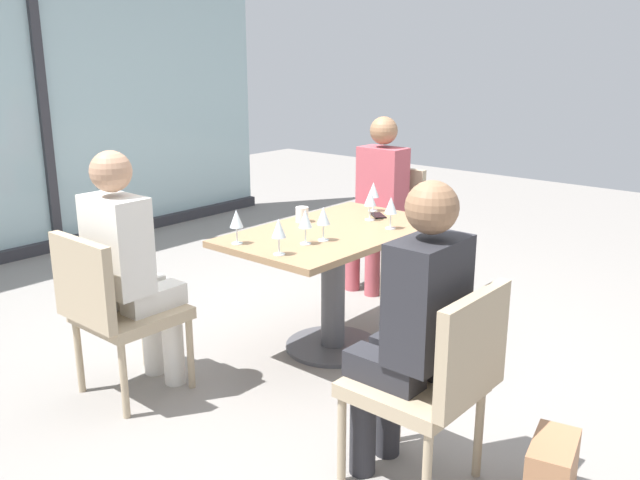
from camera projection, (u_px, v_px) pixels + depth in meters
The scene contains 20 objects.
ground_plane at pixel (333, 348), 4.02m from camera, with size 12.00×12.00×0.00m, color gray.
window_wall_backdrop at pixel (42, 112), 5.70m from camera, with size 4.76×0.10×2.70m.
dining_table_main at pixel (333, 263), 3.88m from camera, with size 1.28×0.76×0.73m.
chair_far_right at pixel (385, 219), 5.02m from camera, with size 0.50×0.46×0.87m.
chair_front_left at pixel (435, 377), 2.60m from camera, with size 0.46×0.50×0.87m.
chair_far_left at pixel (113, 306), 3.32m from camera, with size 0.50×0.46×0.87m.
person_far_right at pixel (377, 195), 4.88m from camera, with size 0.39×0.34×1.26m.
person_front_left at pixel (413, 321), 2.61m from camera, with size 0.34×0.39×1.26m.
person_far_left at pixel (129, 261), 3.35m from camera, with size 0.39×0.34×1.26m.
wine_glass_0 at pixel (236, 219), 3.51m from camera, with size 0.07×0.07×0.18m.
wine_glass_1 at pixel (279, 229), 3.32m from camera, with size 0.07×0.07×0.18m.
wine_glass_2 at pixel (373, 191), 4.23m from camera, with size 0.07×0.07×0.18m.
wine_glass_3 at pixel (391, 206), 3.81m from camera, with size 0.07×0.07×0.18m.
wine_glass_4 at pixel (305, 220), 3.51m from camera, with size 0.07×0.07×0.18m.
wine_glass_5 at pixel (370, 199), 4.00m from camera, with size 0.07×0.07×0.18m.
wine_glass_6 at pixel (323, 217), 3.57m from camera, with size 0.07×0.07×0.18m.
coffee_cup at pixel (302, 214), 3.99m from camera, with size 0.08×0.08×0.09m, color white.
cell_phone_on_table at pixel (378, 215), 4.14m from camera, with size 0.07×0.14×0.01m, color black.
handbag_0 at pixel (441, 273), 4.93m from camera, with size 0.30×0.16×0.28m, color #232328.
handbag_1 at pixel (551, 474), 2.59m from camera, with size 0.30×0.16×0.28m, color #A3704C.
Camera 1 is at (-2.86, -2.35, 1.71)m, focal length 37.86 mm.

